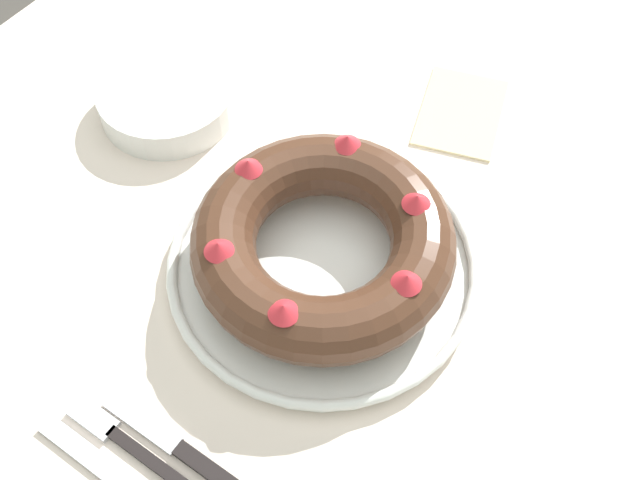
{
  "coord_description": "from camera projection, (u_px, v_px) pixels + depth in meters",
  "views": [
    {
      "loc": [
        -0.36,
        -0.25,
        1.48
      ],
      "look_at": [
        0.01,
        0.0,
        0.83
      ],
      "focal_mm": 42.0,
      "sensor_mm": 36.0,
      "label": 1
    }
  ],
  "objects": [
    {
      "name": "napkin",
      "position": [
        461.0,
        112.0,
        0.98
      ],
      "size": [
        0.17,
        0.14,
        0.0
      ],
      "primitive_type": "cube",
      "rotation": [
        0.0,
        0.0,
        0.3
      ],
      "color": "beige",
      "rests_on": "dining_table"
    },
    {
      "name": "bundt_cake",
      "position": [
        320.0,
        240.0,
        0.8
      ],
      "size": [
        0.28,
        0.28,
        0.08
      ],
      "color": "#4C2D1E",
      "rests_on": "serving_dish"
    },
    {
      "name": "serving_dish",
      "position": [
        320.0,
        264.0,
        0.83
      ],
      "size": [
        0.35,
        0.35,
        0.02
      ],
      "color": "white",
      "rests_on": "dining_table"
    },
    {
      "name": "cake_knife",
      "position": [
        180.0,
        449.0,
        0.72
      ],
      "size": [
        0.02,
        0.17,
        0.01
      ],
      "rotation": [
        0.0,
        0.0,
        0.01
      ],
      "color": "black",
      "rests_on": "dining_table"
    },
    {
      "name": "side_bowl",
      "position": [
        167.0,
        99.0,
        0.97
      ],
      "size": [
        0.18,
        0.18,
        0.04
      ],
      "primitive_type": "cylinder",
      "color": "white",
      "rests_on": "dining_table"
    },
    {
      "name": "fork",
      "position": [
        133.0,
        448.0,
        0.73
      ],
      "size": [
        0.02,
        0.19,
        0.01
      ],
      "rotation": [
        0.0,
        0.0,
        0.01
      ],
      "color": "black",
      "rests_on": "dining_table"
    },
    {
      "name": "dining_table",
      "position": [
        316.0,
        313.0,
        0.9
      ],
      "size": [
        1.51,
        1.24,
        0.77
      ],
      "color": "beige",
      "rests_on": "ground_plane"
    }
  ]
}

